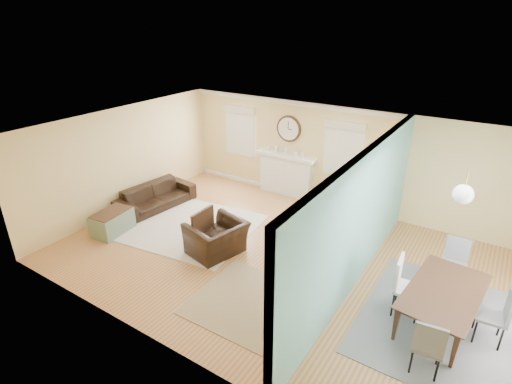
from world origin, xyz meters
TOP-DOWN VIEW (x-y plane):
  - floor at (0.00, 0.00)m, footprint 9.00×9.00m
  - wall_back at (0.00, 3.00)m, footprint 9.00×0.02m
  - wall_front at (0.00, -3.00)m, footprint 9.00×0.02m
  - wall_left at (-4.50, 0.00)m, footprint 0.02×6.00m
  - ceiling at (0.00, 0.00)m, footprint 9.00×6.00m
  - partition at (1.51, 0.28)m, footprint 0.17×6.00m
  - fireplace at (-1.50, 2.88)m, footprint 1.70×0.30m
  - wall_clock at (-1.50, 2.97)m, footprint 0.70×0.07m
  - window_left at (-3.05, 2.95)m, footprint 1.05×0.13m
  - window_right at (0.05, 2.95)m, footprint 1.05×0.13m
  - pendant at (3.00, 0.00)m, footprint 0.30×0.30m
  - rug_cream at (-2.51, 0.01)m, footprint 3.31×2.96m
  - rug_jute at (0.39, -1.48)m, footprint 2.26×1.86m
  - rug_grey at (3.11, -0.23)m, footprint 2.39×2.98m
  - sofa at (-3.91, 0.34)m, footprint 1.04×2.16m
  - eames_chair at (-1.23, -0.53)m, footprint 1.19×1.30m
  - green_chair at (0.26, 2.23)m, footprint 1.00×1.01m
  - trunk at (-3.78, -1.14)m, footprint 0.66×0.97m
  - credenza at (1.12, 1.49)m, footprint 0.47×1.37m
  - tv at (1.11, 1.49)m, footprint 0.22×1.06m
  - garden_stool at (1.09, 0.61)m, footprint 0.35×0.35m
  - potted_plant at (1.09, 0.61)m, footprint 0.46×0.42m
  - dining_table at (3.11, -0.23)m, footprint 1.22×1.93m
  - dining_chair_n at (3.06, 0.95)m, footprint 0.42×0.42m
  - dining_chair_s at (3.07, -1.33)m, footprint 0.45×0.45m
  - dining_chair_w at (2.56, -0.29)m, footprint 0.49×0.49m
  - dining_chair_e at (3.75, -0.22)m, footprint 0.46×0.46m

SIDE VIEW (x-z plane):
  - floor at x=0.00m, z-range 0.00..0.00m
  - rug_grey at x=3.11m, z-range 0.00..0.01m
  - rug_jute at x=0.39m, z-range 0.00..0.01m
  - rug_cream at x=-2.51m, z-range 0.00..0.02m
  - garden_stool at x=1.09m, z-range 0.00..0.51m
  - trunk at x=-3.78m, z-range 0.00..0.52m
  - sofa at x=-3.91m, z-range 0.00..0.61m
  - dining_table at x=3.11m, z-range 0.00..0.65m
  - green_chair at x=0.26m, z-range 0.00..0.70m
  - eames_chair at x=-1.23m, z-range 0.00..0.72m
  - credenza at x=1.12m, z-range 0.00..0.80m
  - dining_chair_s at x=3.07m, z-range 0.08..1.00m
  - dining_chair_n at x=3.06m, z-range 0.08..1.01m
  - dining_chair_e at x=3.75m, z-range 0.09..1.05m
  - fireplace at x=-1.50m, z-range 0.01..1.18m
  - dining_chair_w at x=2.56m, z-range 0.09..1.13m
  - potted_plant at x=1.09m, z-range 0.51..0.94m
  - tv at x=1.11m, z-range 0.80..1.41m
  - wall_back at x=0.00m, z-range 0.00..2.60m
  - wall_front at x=0.00m, z-range 0.00..2.60m
  - wall_left at x=-4.50m, z-range 0.00..2.60m
  - partition at x=1.51m, z-range 0.06..2.66m
  - window_left at x=-3.05m, z-range 0.95..2.37m
  - window_right at x=0.05m, z-range 0.95..2.37m
  - wall_clock at x=-1.50m, z-range 1.50..2.20m
  - pendant at x=3.00m, z-range 1.93..2.48m
  - ceiling at x=0.00m, z-range 2.59..2.61m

